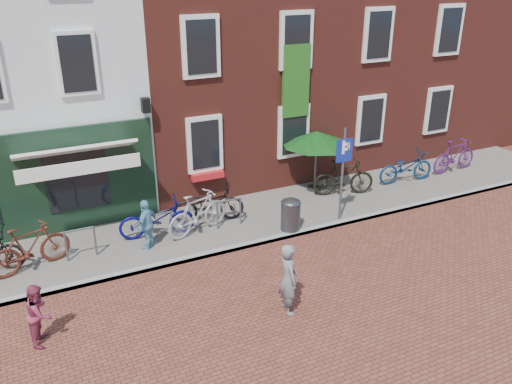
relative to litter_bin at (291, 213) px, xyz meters
name	(u,v)px	position (x,y,z in m)	size (l,w,h in m)	color
ground	(230,253)	(-1.96, -0.30, -0.61)	(80.00, 80.00, 0.00)	brown
sidewalk	(241,220)	(-0.96, 1.20, -0.56)	(24.00, 3.00, 0.10)	slate
building_brick_mid	(201,23)	(0.04, 6.70, 4.39)	(6.00, 8.00, 10.00)	maroon
building_brick_right	(345,16)	(6.04, 6.70, 4.39)	(6.00, 8.00, 10.00)	maroon
filler_right	(466,21)	(12.54, 6.70, 3.89)	(7.00, 8.00, 9.00)	maroon
litter_bin	(291,213)	(0.00, 0.00, 0.00)	(0.54, 0.54, 0.99)	#3B3B3E
parking_sign	(343,163)	(1.59, -0.06, 1.22)	(0.50, 0.08, 2.73)	#4C4C4F
parasol	(317,136)	(2.07, 2.10, 1.33)	(2.21, 2.21, 2.08)	#4C4C4F
woman	(288,279)	(-1.80, -3.13, 0.20)	(0.59, 0.39, 1.63)	slate
boy	(39,313)	(-6.65, -1.88, 0.04)	(0.63, 0.49, 1.29)	#8B2D46
cafe_person	(147,224)	(-3.81, 0.70, 0.17)	(0.80, 0.33, 1.36)	#69A4C0
bicycle_1	(29,248)	(-6.62, 0.89, 0.08)	(0.55, 1.95, 1.17)	#4D1F14
bicycle_2	(157,218)	(-3.43, 1.22, 0.02)	(0.70, 2.01, 1.06)	#070756
bicycle_3	(198,213)	(-2.35, 0.94, 0.08)	(0.55, 1.95, 1.17)	#A3A3A6
bicycle_4	(209,204)	(-1.84, 1.47, 0.02)	(0.70, 2.01, 1.06)	black
bicycle_5	(344,177)	(2.68, 1.37, 0.08)	(0.55, 1.95, 1.17)	black
bicycle_6	(406,167)	(5.17, 1.36, 0.02)	(0.70, 2.01, 1.06)	#08274C
bicycle_7	(455,156)	(7.36, 1.39, 0.08)	(0.55, 1.95, 1.17)	#48174E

